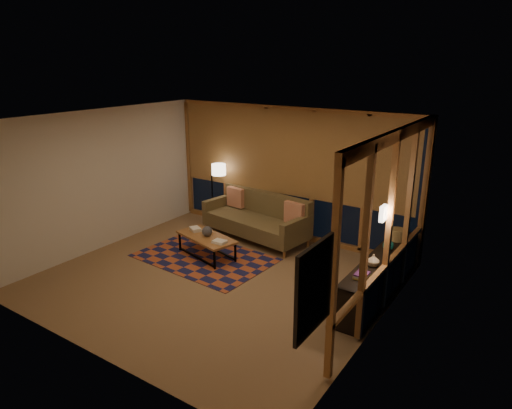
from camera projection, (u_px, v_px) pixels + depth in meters
The scene contains 21 objects.
floor at pixel (217, 279), 7.77m from camera, with size 5.50×5.00×0.01m, color olive.
ceiling at pixel (212, 119), 6.95m from camera, with size 5.50×5.00×0.01m, color #EFE3CC.
walls at pixel (214, 203), 7.36m from camera, with size 5.51×5.01×2.70m.
window_wall_back at pixel (289, 173), 9.29m from camera, with size 5.30×0.16×2.60m, color #B57037, non-canonical shape.
window_wall_right at pixel (390, 225), 6.43m from camera, with size 0.16×3.70×2.60m, color #B57037, non-canonical shape.
wall_art at pixel (313, 288), 4.44m from camera, with size 0.06×0.74×0.94m, color red, non-canonical shape.
wall_sconce at pixel (383, 213), 6.28m from camera, with size 0.12×0.18×0.22m, color #FFE7C9, non-canonical shape.
sofa at pixel (255, 217), 9.39m from camera, with size 2.26×0.91×0.92m, color brown, non-canonical shape.
pillow_left at pixel (236, 198), 9.96m from camera, with size 0.42×0.14×0.42m, color red, non-canonical shape.
pillow_right at pixel (295, 214), 8.93m from camera, with size 0.43×0.14×0.43m, color red, non-canonical shape.
area_rug at pixel (205, 257), 8.60m from camera, with size 2.46×1.64×0.01m, color #A94C29.
coffee_table at pixel (207, 246), 8.60m from camera, with size 1.23×0.57×0.41m, color #B57037, non-canonical shape.
book_stack_a at pixel (195, 229), 8.79m from camera, with size 0.26×0.20×0.07m, color white, non-canonical shape.
book_stack_b at pixel (219, 242), 8.20m from camera, with size 0.22×0.17×0.04m, color white, non-canonical shape.
ceramic_pot at pixel (207, 231), 8.52m from camera, with size 0.19×0.19×0.19m, color black.
floor_lamp at pixel (212, 192), 10.30m from camera, with size 0.47×0.31×1.42m, color black, non-canonical shape.
bookshelf at pixel (380, 276), 7.15m from camera, with size 0.40×2.63×0.66m, color black, non-canonical shape.
basket at pixel (397, 235), 7.68m from camera, with size 0.26×0.26×0.20m, color #A1844F.
teal_bowl at pixel (388, 246), 7.25m from camera, with size 0.17×0.17×0.17m, color #156A5C.
vase at pixel (373, 260), 6.70m from camera, with size 0.18×0.18×0.19m, color tan.
shelf_book_stack at pixel (362, 275), 6.37m from camera, with size 0.17×0.24×0.07m, color white, non-canonical shape.
Camera 1 is at (4.45, -5.47, 3.58)m, focal length 32.00 mm.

